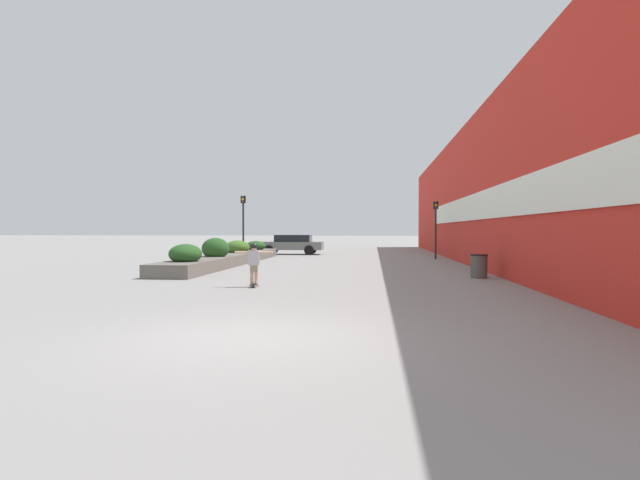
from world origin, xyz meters
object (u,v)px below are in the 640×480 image
skateboard (254,285)px  traffic_light_right (436,220)px  car_center_left (292,244)px  trash_bin (479,266)px  traffic_light_left (243,216)px  skateboarder (254,259)px  car_leftmost (568,244)px

skateboard → traffic_light_right: bearing=60.3°
car_center_left → skateboard: bearing=-173.8°
trash_bin → traffic_light_left: size_ratio=0.22×
skateboard → traffic_light_left: 16.04m
skateboard → skateboarder: bearing=95.2°
skateboard → traffic_light_left: bearing=101.8°
traffic_light_right → trash_bin: bearing=-89.4°
skateboarder → car_center_left: size_ratio=0.27×
skateboarder → traffic_light_right: traffic_light_right is taller
skateboard → trash_bin: size_ratio=0.74×
skateboarder → trash_bin: bearing=22.4°
skateboarder → traffic_light_right: bearing=60.3°
skateboard → traffic_light_left: size_ratio=0.16×
car_center_left → skateboarder: bearing=-173.8°
skateboard → trash_bin: bearing=22.4°
trash_bin → traffic_light_left: (-11.78, 11.51, 2.16)m
skateboard → car_leftmost: car_leftmost is taller
trash_bin → car_center_left: car_center_left is taller
car_leftmost → traffic_light_right: 12.27m
traffic_light_left → skateboarder: bearing=-74.0°
skateboard → trash_bin: (7.41, 3.71, 0.36)m
skateboarder → traffic_light_left: size_ratio=0.33×
skateboard → trash_bin: trash_bin is taller
trash_bin → skateboarder: bearing=-153.4°
skateboard → traffic_light_right: (7.28, 15.27, 2.28)m
car_center_left → traffic_light_left: 5.90m
car_center_left → traffic_light_right: size_ratio=1.33×
traffic_light_left → traffic_light_right: bearing=0.2°
traffic_light_left → trash_bin: bearing=-44.3°
car_leftmost → traffic_light_right: size_ratio=1.30×
trash_bin → car_leftmost: 20.92m
skateboarder → car_leftmost: (17.34, 22.12, -0.08)m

